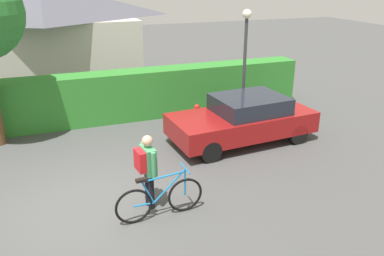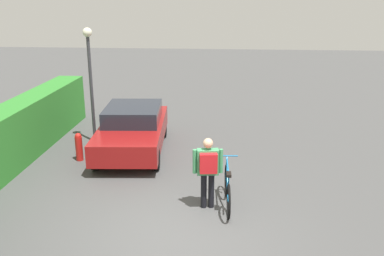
{
  "view_description": "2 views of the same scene",
  "coord_description": "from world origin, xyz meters",
  "views": [
    {
      "loc": [
        -0.4,
        -7.45,
        4.56
      ],
      "look_at": [
        2.7,
        0.91,
        1.01
      ],
      "focal_mm": 36.4,
      "sensor_mm": 36.0,
      "label": 1
    },
    {
      "loc": [
        -7.29,
        -0.94,
        4.51
      ],
      "look_at": [
        2.87,
        -0.09,
        1.31
      ],
      "focal_mm": 39.78,
      "sensor_mm": 36.0,
      "label": 2
    }
  ],
  "objects": [
    {
      "name": "ground_plane",
      "position": [
        0.0,
        0.0,
        0.0
      ],
      "size": [
        60.0,
        60.0,
        0.0
      ],
      "primitive_type": "plane",
      "color": "#474747"
    },
    {
      "name": "parked_car_near",
      "position": [
        4.6,
        1.83,
        0.69
      ],
      "size": [
        4.24,
        2.11,
        1.34
      ],
      "color": "maroon",
      "rests_on": "ground"
    },
    {
      "name": "bicycle",
      "position": [
        1.31,
        -1.01,
        0.41
      ],
      "size": [
        1.82,
        0.5,
        1.0
      ],
      "color": "black",
      "rests_on": "ground"
    },
    {
      "name": "person_rider",
      "position": [
        1.17,
        -0.58,
        0.97
      ],
      "size": [
        0.39,
        0.65,
        1.61
      ],
      "color": "black",
      "rests_on": "ground"
    },
    {
      "name": "street_lamp",
      "position": [
        5.3,
        3.24,
        2.37
      ],
      "size": [
        0.28,
        0.28,
        3.58
      ],
      "color": "#38383D",
      "rests_on": "ground"
    },
    {
      "name": "fire_hydrant",
      "position": [
        3.7,
        3.19,
        0.41
      ],
      "size": [
        0.2,
        0.2,
        0.81
      ],
      "color": "red",
      "rests_on": "ground"
    }
  ]
}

